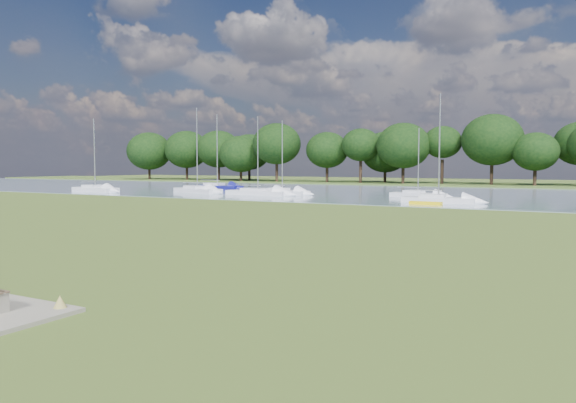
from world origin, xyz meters
The scene contains 12 objects.
ground centered at (0.00, 0.00, 0.00)m, with size 220.00×220.00×0.00m, color brown.
river centered at (0.00, 42.00, 0.00)m, with size 220.00×40.00×0.10m, color slate.
far_bank centered at (0.00, 72.00, 0.00)m, with size 220.00×20.00×0.40m, color #4C6626.
kayak centered at (0.01, 24.53, 0.18)m, with size 2.68×0.63×0.27m, color yellow.
tree_line centered at (6.06, 68.00, 6.02)m, with size 152.44×8.37×10.13m.
sailboat_0 centered at (-40.19, 26.01, 0.56)m, with size 6.83×2.55×8.70m.
sailboat_2 centered at (-18.01, 32.20, 0.48)m, with size 6.42×2.49×8.09m.
sailboat_3 centered at (-3.37, 33.93, 0.47)m, with size 5.72×2.32×6.93m.
sailboat_4 centered at (0.37, 27.05, 0.52)m, with size 6.24×2.15×9.36m.
sailboat_5 centered at (-30.96, 37.93, 0.58)m, with size 7.11×2.36×9.74m.
sailboat_6 centered at (-19.76, 29.94, 0.48)m, with size 7.37×2.36×8.43m.
sailboat_9 centered at (-28.43, 30.56, 0.54)m, with size 7.28×3.87×9.82m.
Camera 1 is at (12.42, -21.34, 3.44)m, focal length 35.00 mm.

